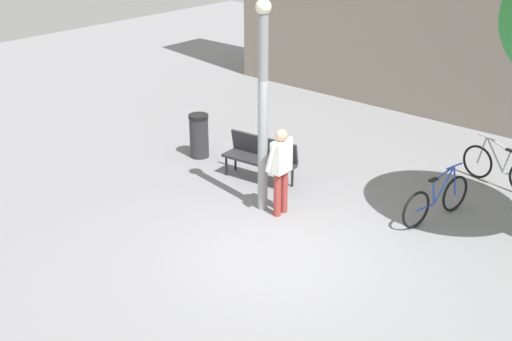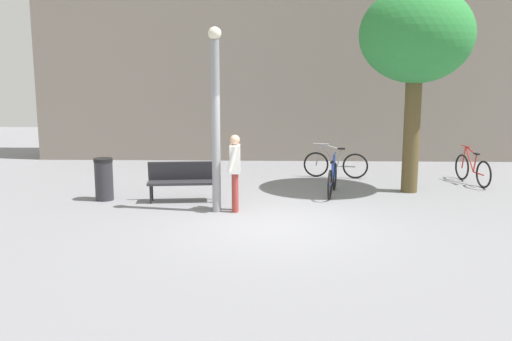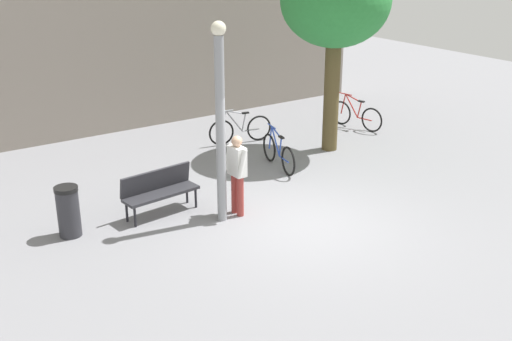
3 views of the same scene
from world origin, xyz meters
name	(u,v)px [view 3 (image 3 of 3)]	position (x,y,z in m)	size (l,w,h in m)	color
ground_plane	(307,223)	(0.00, 0.00, 0.00)	(36.00, 36.00, 0.00)	gray
lamppost	(220,118)	(-1.29, 1.10, 2.12)	(0.28, 0.28, 3.91)	gray
person_by_lamppost	(237,170)	(-0.90, 1.15, 0.97)	(0.29, 0.60, 1.67)	#9E3833
park_bench	(159,188)	(-2.18, 2.08, 0.55)	(1.64, 0.64, 0.92)	#2D2D33
plaza_tree	(335,3)	(3.34, 3.24, 3.78)	(2.72, 2.72, 5.01)	brown
bicycle_blue	(278,153)	(1.38, 2.86, 0.38)	(0.41, 1.78, 0.97)	black
bicycle_silver	(240,129)	(1.68, 5.02, 0.38)	(1.78, 0.41, 0.97)	black
bicycle_red	(356,115)	(5.25, 4.29, 0.38)	(0.40, 1.79, 0.97)	black
trash_bin	(68,211)	(-4.03, 2.12, 0.50)	(0.44, 0.44, 0.99)	#2D2D33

